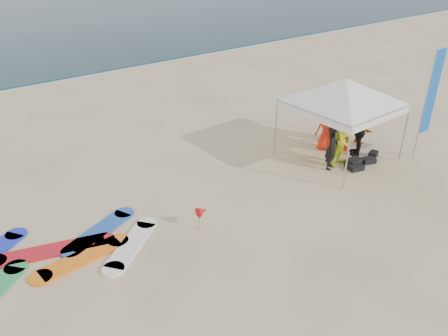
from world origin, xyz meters
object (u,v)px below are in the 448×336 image
Objects in this scene: person_seated at (360,131)px; feather_flag at (431,94)px; canopy_tent at (346,79)px; person_black_b at (359,131)px; marker_pennant at (202,211)px; person_orange_a at (345,128)px; person_orange_b at (327,126)px; person_yellow at (344,141)px; person_black_a at (332,147)px; surfboard_spread at (57,256)px.

feather_flag is at bearing -164.33° from person_seated.
canopy_tent is at bearing 145.75° from feather_flag.
marker_pennant is at bearing -40.82° from person_black_b.
person_seated is 1.51× the size of marker_pennant.
person_orange_a is 0.41× the size of canopy_tent.
person_orange_a is 1.15m from person_seated.
canopy_tent is (-0.28, -0.74, 1.97)m from person_orange_b.
person_seated is 2.94m from canopy_tent.
person_yellow is 1.85× the size of person_seated.
person_black_a is at bearing 158.44° from feather_flag.
person_yellow reaches higher than person_orange_b.
marker_pennant is (-6.44, -1.23, -0.39)m from person_orange_b.
person_black_a is 0.88× the size of person_orange_b.
person_black_b reaches higher than person_seated.
person_orange_a is at bearing 133.87° from feather_flag.
marker_pennant is (-6.16, -0.49, -2.36)m from canopy_tent.
marker_pennant is 3.77m from surfboard_spread.
person_yellow is 9.52m from surfboard_spread.
person_yellow reaches higher than surfboard_spread.
person_seated is (1.42, -0.43, -0.40)m from person_orange_b.
person_orange_a reaches higher than person_black_a.
canopy_tent is 6.81× the size of marker_pennant.
person_orange_b is at bearing 61.73° from person_yellow.
person_orange_b is 0.41× the size of canopy_tent.
feather_flag is at bearing -11.02° from surfboard_spread.
person_black_b is 1.88× the size of person_seated.
person_orange_b is 2.13m from canopy_tent.
surfboard_spread is (-9.41, 1.14, -0.86)m from person_yellow.
person_yellow is 0.46× the size of feather_flag.
person_black_b is (1.10, 0.20, 0.01)m from person_yellow.
person_black_b is 2.12m from canopy_tent.
marker_pennant reaches higher than surfboard_spread.
person_yellow is 1.01× the size of person_orange_b.
surfboard_spread is at bearing 161.61° from marker_pennant.
person_seated is (2.51, 0.70, -0.30)m from person_black_a.
marker_pennant is at bearing -175.43° from canopy_tent.
person_black_a is 0.87× the size of person_yellow.
person_yellow is at bearing -32.66° from person_black_b.
person_black_b is 2.59m from feather_flag.
canopy_tent is (-0.81, 0.26, 1.95)m from person_black_b.
person_yellow is 1.33m from person_orange_b.
person_orange_a is 0.52m from person_black_b.
feather_flag is (1.67, -1.43, 1.38)m from person_black_b.
person_black_b reaches higher than person_yellow.
person_black_b reaches higher than person_orange_a.
person_orange_b is (1.09, 1.13, 0.10)m from person_black_a.
person_orange_b is 0.46× the size of feather_flag.
canopy_tent is 1.12× the size of feather_flag.
person_black_b is (0.18, -0.49, 0.01)m from person_orange_a.
person_black_b is at bearing -17.84° from canopy_tent.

